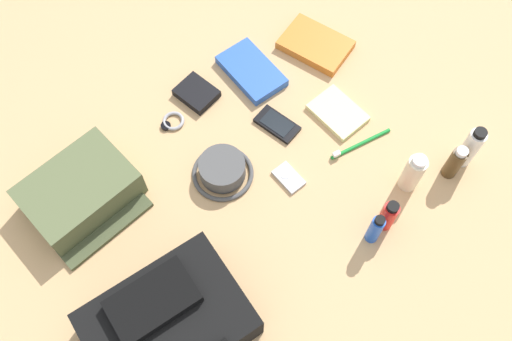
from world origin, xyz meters
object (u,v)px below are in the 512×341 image
(sunscreen_spray, at_px, (388,215))
(notepad, at_px, (338,113))
(toothpaste_tube, at_px, (470,147))
(wallet, at_px, (197,93))
(lotion_bottle, at_px, (413,173))
(media_player, at_px, (289,178))
(deodorant_spray, at_px, (375,229))
(backpack, at_px, (168,323))
(cell_phone, at_px, (277,124))
(wristwatch, at_px, (172,122))
(paperback_novel, at_px, (315,45))
(toiletry_pouch, at_px, (81,192))
(travel_guidebook, at_px, (251,71))
(cologne_bottle, at_px, (455,162))
(toothbrush, at_px, (358,145))
(bucket_hat, at_px, (222,170))

(sunscreen_spray, xyz_separation_m, notepad, (-0.13, -0.32, -0.05))
(toothpaste_tube, height_order, wallet, toothpaste_tube)
(lotion_bottle, bearing_deg, media_player, -41.27)
(deodorant_spray, bearing_deg, backpack, -13.74)
(sunscreen_spray, height_order, cell_phone, sunscreen_spray)
(sunscreen_spray, bearing_deg, lotion_bottle, -161.15)
(toothpaste_tube, relative_size, sunscreen_spray, 1.31)
(sunscreen_spray, bearing_deg, media_player, -66.45)
(wristwatch, xyz_separation_m, notepad, (-0.38, 0.27, 0.00))
(paperback_novel, xyz_separation_m, wristwatch, (0.49, -0.05, -0.01))
(toothpaste_tube, height_order, sunscreen_spray, toothpaste_tube)
(toiletry_pouch, distance_m, toothpaste_tube, 1.01)
(travel_guidebook, relative_size, notepad, 1.34)
(wristwatch, bearing_deg, cologne_bottle, 129.88)
(paperback_novel, xyz_separation_m, media_player, (0.35, 0.29, -0.01))
(backpack, bearing_deg, sunscreen_spray, 168.06)
(paperback_novel, bearing_deg, cologne_bottle, 90.31)
(backpack, xyz_separation_m, toothbrush, (-0.68, -0.09, -0.05))
(paperback_novel, bearing_deg, toothpaste_tube, 96.15)
(travel_guidebook, relative_size, wristwatch, 2.82)
(cologne_bottle, relative_size, wallet, 1.12)
(backpack, relative_size, deodorant_spray, 2.97)
(bucket_hat, xyz_separation_m, toothbrush, (-0.34, 0.16, -0.02))
(notepad, bearing_deg, bucket_hat, -10.44)
(sunscreen_spray, relative_size, cell_phone, 0.87)
(wristwatch, bearing_deg, toiletry_pouch, 9.44)
(travel_guidebook, bearing_deg, toiletry_pouch, 4.55)
(backpack, height_order, cologne_bottle, backpack)
(lotion_bottle, distance_m, wristwatch, 0.67)
(media_player, bearing_deg, toothpaste_tube, 148.18)
(cologne_bottle, xyz_separation_m, lotion_bottle, (0.11, -0.05, 0.01))
(toiletry_pouch, relative_size, toothpaste_tube, 1.88)
(backpack, relative_size, notepad, 2.46)
(toiletry_pouch, xyz_separation_m, paperback_novel, (-0.80, -0.00, -0.03))
(toiletry_pouch, distance_m, cologne_bottle, 0.97)
(toiletry_pouch, height_order, cell_phone, toiletry_pouch)
(cologne_bottle, height_order, toothbrush, cologne_bottle)
(lotion_bottle, bearing_deg, travel_guidebook, -79.21)
(backpack, bearing_deg, wallet, -130.99)
(deodorant_spray, relative_size, wallet, 1.13)
(cell_phone, height_order, toothbrush, toothbrush)
(toiletry_pouch, relative_size, toothbrush, 1.53)
(toothpaste_tube, relative_size, toothbrush, 0.82)
(cologne_bottle, relative_size, toothbrush, 0.66)
(lotion_bottle, distance_m, notepad, 0.28)
(backpack, relative_size, travel_guidebook, 1.84)
(toiletry_pouch, xyz_separation_m, lotion_bottle, (-0.69, 0.49, 0.02))
(backpack, bearing_deg, toothpaste_tube, 172.09)
(backpack, bearing_deg, travel_guidebook, -142.67)
(wristwatch, bearing_deg, media_player, 113.22)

